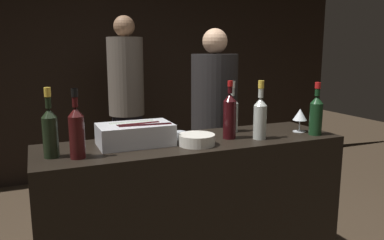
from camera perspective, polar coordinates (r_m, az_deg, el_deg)
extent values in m
cube|color=black|center=(4.61, -12.49, 8.90)|extent=(6.40, 0.06, 2.80)
cube|color=black|center=(2.39, 0.26, -14.71)|extent=(1.81, 0.53, 0.99)
cube|color=silver|center=(2.14, -8.67, -2.18)|extent=(0.41, 0.25, 0.12)
cylinder|color=black|center=(2.09, -7.12, -1.58)|extent=(0.30, 0.10, 0.07)
cylinder|color=black|center=(2.14, -8.18, -1.35)|extent=(0.25, 0.09, 0.07)
cylinder|color=#9EA899|center=(2.18, -9.17, -1.13)|extent=(0.26, 0.08, 0.07)
cylinder|color=silver|center=(2.12, 0.72, -3.01)|extent=(0.21, 0.21, 0.06)
cylinder|color=gray|center=(2.11, 0.72, -2.33)|extent=(0.17, 0.17, 0.01)
cylinder|color=silver|center=(2.56, 16.01, -1.69)|extent=(0.08, 0.08, 0.00)
cylinder|color=silver|center=(2.56, 16.05, -0.84)|extent=(0.01, 0.01, 0.07)
cone|color=silver|center=(2.54, 16.14, 0.81)|extent=(0.09, 0.09, 0.07)
cylinder|color=silver|center=(2.26, -1.93, -2.34)|extent=(0.07, 0.07, 0.05)
sphere|color=#F9D67F|center=(2.26, -1.93, -2.28)|extent=(0.03, 0.03, 0.03)
cylinder|color=#380F0F|center=(1.93, -17.11, -2.56)|extent=(0.08, 0.08, 0.21)
cone|color=#380F0F|center=(1.91, -17.32, 1.21)|extent=(0.08, 0.08, 0.05)
cylinder|color=#380F0F|center=(1.90, -17.43, 3.25)|extent=(0.03, 0.03, 0.09)
cylinder|color=black|center=(1.89, -17.48, 4.00)|extent=(0.03, 0.03, 0.04)
cylinder|color=black|center=(2.27, 5.74, 0.01)|extent=(0.08, 0.08, 0.23)
cone|color=black|center=(2.25, 5.81, 3.46)|extent=(0.08, 0.08, 0.05)
cylinder|color=black|center=(2.24, 5.84, 5.03)|extent=(0.03, 0.03, 0.08)
cylinder|color=maroon|center=(2.24, 5.85, 5.56)|extent=(0.03, 0.03, 0.03)
cylinder|color=#B2B7AD|center=(2.28, 10.30, -0.36)|extent=(0.08, 0.08, 0.20)
cone|color=#B2B7AD|center=(2.26, 10.41, 2.76)|extent=(0.08, 0.08, 0.05)
cylinder|color=#B2B7AD|center=(2.26, 10.47, 4.65)|extent=(0.03, 0.03, 0.10)
cylinder|color=gold|center=(2.25, 10.49, 5.36)|extent=(0.03, 0.03, 0.05)
cylinder|color=black|center=(1.99, -20.74, -2.52)|extent=(0.08, 0.08, 0.20)
cone|color=black|center=(1.96, -20.98, 1.02)|extent=(0.08, 0.08, 0.05)
cylinder|color=black|center=(1.95, -21.12, 3.17)|extent=(0.03, 0.03, 0.10)
cylinder|color=gold|center=(1.95, -21.18, 3.99)|extent=(0.03, 0.03, 0.05)
cylinder|color=#B2B7AD|center=(2.47, 6.06, 0.37)|extent=(0.08, 0.08, 0.19)
cone|color=#B2B7AD|center=(2.45, 6.11, 3.12)|extent=(0.08, 0.08, 0.05)
cylinder|color=#B2B7AD|center=(2.44, 6.15, 4.80)|extent=(0.03, 0.03, 0.09)
cylinder|color=silver|center=(2.44, 6.16, 5.40)|extent=(0.04, 0.04, 0.04)
cylinder|color=#143319|center=(2.49, 18.33, 0.12)|extent=(0.08, 0.08, 0.20)
cone|color=#143319|center=(2.47, 18.50, 2.95)|extent=(0.08, 0.08, 0.05)
cylinder|color=#143319|center=(2.46, 18.59, 4.49)|extent=(0.03, 0.03, 0.09)
cylinder|color=red|center=(2.46, 18.62, 5.03)|extent=(0.04, 0.04, 0.04)
cube|color=black|center=(3.37, 3.28, -9.03)|extent=(0.30, 0.22, 0.77)
cylinder|color=black|center=(3.19, 3.42, 3.61)|extent=(0.39, 0.39, 0.71)
sphere|color=tan|center=(3.17, 3.51, 11.90)|extent=(0.21, 0.21, 0.21)
cube|color=black|center=(4.00, -9.69, -5.30)|extent=(0.27, 0.20, 0.86)
cylinder|color=#60564C|center=(3.85, -10.07, 6.53)|extent=(0.36, 0.36, 0.78)
sphere|color=#997051|center=(3.85, -10.31, 13.88)|extent=(0.21, 0.21, 0.21)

